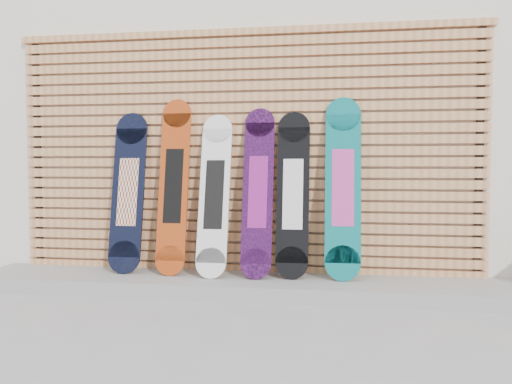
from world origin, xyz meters
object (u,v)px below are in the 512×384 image
at_px(snowboard_1, 174,186).
at_px(snowboard_3, 258,192).
at_px(snowboard_4, 293,194).
at_px(snowboard_5, 343,188).
at_px(snowboard_0, 128,192).
at_px(snowboard_2, 214,194).

xyz_separation_m(snowboard_1, snowboard_3, (0.76, -0.01, -0.05)).
xyz_separation_m(snowboard_3, snowboard_4, (0.30, 0.02, -0.02)).
bearing_deg(snowboard_5, snowboard_3, -178.28).
distance_m(snowboard_1, snowboard_3, 0.76).
xyz_separation_m(snowboard_1, snowboard_5, (1.48, 0.01, -0.01)).
bearing_deg(snowboard_5, snowboard_1, -179.73).
height_order(snowboard_0, snowboard_1, snowboard_1).
relative_size(snowboard_4, snowboard_5, 0.92).
bearing_deg(snowboard_3, snowboard_2, -178.13).
relative_size(snowboard_2, snowboard_4, 0.99).
relative_size(snowboard_1, snowboard_5, 1.01).
bearing_deg(snowboard_0, snowboard_4, 0.04).
bearing_deg(snowboard_0, snowboard_5, -0.02).
bearing_deg(snowboard_2, snowboard_3, 1.87).
bearing_deg(snowboard_4, snowboard_2, -176.97).
relative_size(snowboard_0, snowboard_2, 1.02).
bearing_deg(snowboard_4, snowboard_1, -179.52).
xyz_separation_m(snowboard_3, snowboard_5, (0.72, 0.02, 0.04)).
bearing_deg(snowboard_1, snowboard_5, 0.27).
relative_size(snowboard_0, snowboard_1, 0.93).
relative_size(snowboard_1, snowboard_2, 1.10).
bearing_deg(snowboard_1, snowboard_2, -4.13).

